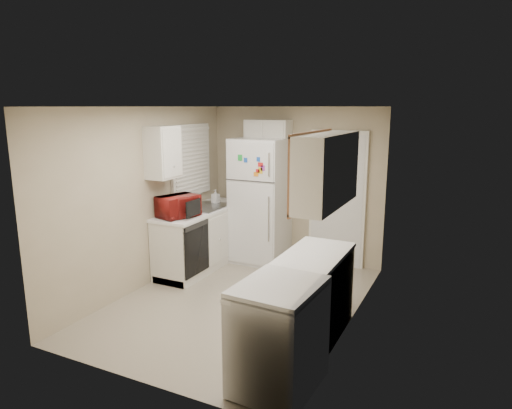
% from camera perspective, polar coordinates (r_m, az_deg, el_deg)
% --- Properties ---
extents(floor, '(3.80, 3.80, 0.00)m').
position_cam_1_polar(floor, '(5.87, -2.18, -11.98)').
color(floor, '#B1A692').
rests_on(floor, ground).
extents(ceiling, '(3.80, 3.80, 0.00)m').
position_cam_1_polar(ceiling, '(5.36, -2.39, 12.14)').
color(ceiling, white).
rests_on(ceiling, floor).
extents(wall_left, '(3.80, 3.80, 0.00)m').
position_cam_1_polar(wall_left, '(6.26, -13.65, 0.76)').
color(wall_left, tan).
rests_on(wall_left, floor).
extents(wall_right, '(3.80, 3.80, 0.00)m').
position_cam_1_polar(wall_right, '(5.00, 12.01, -2.01)').
color(wall_right, tan).
rests_on(wall_right, floor).
extents(wall_back, '(2.80, 2.80, 0.00)m').
position_cam_1_polar(wall_back, '(7.19, 4.89, 2.51)').
color(wall_back, tan).
rests_on(wall_back, floor).
extents(wall_front, '(2.80, 2.80, 0.00)m').
position_cam_1_polar(wall_front, '(3.98, -15.37, -5.87)').
color(wall_front, tan).
rests_on(wall_front, floor).
extents(left_counter, '(0.60, 1.80, 0.90)m').
position_cam_1_polar(left_counter, '(6.97, -6.72, -4.17)').
color(left_counter, silver).
rests_on(left_counter, floor).
extents(dishwasher, '(0.03, 0.58, 0.72)m').
position_cam_1_polar(dishwasher, '(6.33, -7.44, -5.51)').
color(dishwasher, black).
rests_on(dishwasher, floor).
extents(sink, '(0.54, 0.74, 0.16)m').
position_cam_1_polar(sink, '(6.99, -6.15, -0.63)').
color(sink, gray).
rests_on(sink, left_counter).
extents(microwave, '(0.60, 0.44, 0.36)m').
position_cam_1_polar(microwave, '(6.39, -9.71, -0.22)').
color(microwave, maroon).
rests_on(microwave, left_counter).
extents(soap_bottle, '(0.11, 0.11, 0.22)m').
position_cam_1_polar(soap_bottle, '(7.23, -5.08, 0.95)').
color(soap_bottle, white).
rests_on(soap_bottle, left_counter).
extents(window_blinds, '(0.10, 0.98, 1.08)m').
position_cam_1_polar(window_blinds, '(7.01, -8.09, 5.48)').
color(window_blinds, silver).
rests_on(window_blinds, wall_left).
extents(upper_cabinet_left, '(0.30, 0.45, 0.70)m').
position_cam_1_polar(upper_cabinet_left, '(6.25, -11.57, 6.40)').
color(upper_cabinet_left, silver).
rests_on(upper_cabinet_left, wall_left).
extents(refrigerator, '(0.80, 0.77, 1.93)m').
position_cam_1_polar(refrigerator, '(7.11, 0.65, 0.51)').
color(refrigerator, silver).
rests_on(refrigerator, floor).
extents(cabinet_over_fridge, '(0.70, 0.30, 0.40)m').
position_cam_1_polar(cabinet_over_fridge, '(7.12, 1.52, 8.93)').
color(cabinet_over_fridge, silver).
rests_on(cabinet_over_fridge, wall_back).
extents(interior_door, '(0.86, 0.06, 2.08)m').
position_cam_1_polar(interior_door, '(6.97, 10.12, 0.55)').
color(interior_door, silver).
rests_on(interior_door, floor).
extents(right_counter, '(0.60, 2.00, 0.90)m').
position_cam_1_polar(right_counter, '(4.61, 5.37, -12.95)').
color(right_counter, silver).
rests_on(right_counter, floor).
extents(stove, '(0.68, 0.82, 0.96)m').
position_cam_1_polar(stove, '(4.07, 2.82, -16.05)').
color(stove, silver).
rests_on(stove, floor).
extents(upper_cabinet_right, '(0.30, 1.20, 0.70)m').
position_cam_1_polar(upper_cabinet_right, '(4.45, 8.90, 4.25)').
color(upper_cabinet_right, silver).
rests_on(upper_cabinet_right, wall_right).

